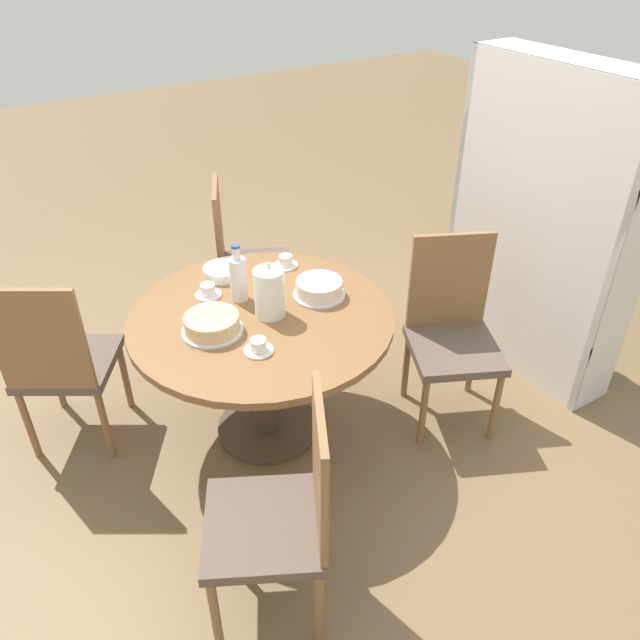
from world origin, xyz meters
name	(u,v)px	position (x,y,z in m)	size (l,w,h in m)	color
ground_plane	(268,429)	(0.00, 0.00, 0.00)	(14.00, 14.00, 0.00)	brown
dining_table	(263,340)	(0.00, 0.00, 0.56)	(1.20, 1.20, 0.70)	#473828
chair_a	(60,361)	(-0.43, -0.82, 0.49)	(0.58, 0.58, 0.95)	olive
chair_b	(283,512)	(0.85, -0.37, 0.49)	(0.57, 0.57, 0.95)	olive
chair_c	(452,330)	(0.34, 0.87, 0.49)	(0.56, 0.56, 0.95)	olive
chair_d	(244,258)	(-0.87, 0.32, 0.49)	(0.56, 0.56, 0.95)	olive
bookshelf	(538,232)	(0.20, 1.54, 0.80)	(1.07, 0.28, 1.65)	silver
coffee_pot	(269,291)	(0.02, 0.04, 0.82)	(0.14, 0.14, 0.27)	white
water_bottle	(238,278)	(-0.17, -0.02, 0.82)	(0.08, 0.08, 0.28)	silver
cake_main	(212,324)	(0.01, -0.24, 0.74)	(0.27, 0.27, 0.08)	silver
cake_second	(319,288)	(0.00, 0.31, 0.74)	(0.25, 0.25, 0.08)	silver
cup_a	(258,347)	(0.24, -0.13, 0.72)	(0.13, 0.13, 0.06)	silver
cup_b	(208,291)	(-0.28, -0.13, 0.72)	(0.13, 0.13, 0.06)	silver
cup_c	(286,262)	(-0.33, 0.31, 0.72)	(0.13, 0.13, 0.06)	silver
plate_stack	(223,271)	(-0.41, 0.00, 0.73)	(0.19, 0.19, 0.05)	white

